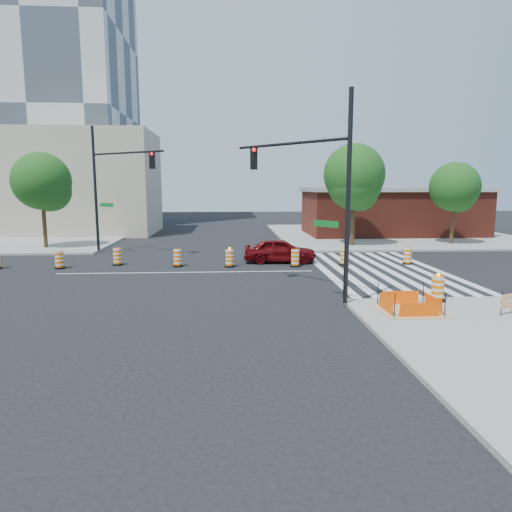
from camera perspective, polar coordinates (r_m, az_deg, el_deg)
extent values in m
plane|color=black|center=(25.48, -8.77, -2.04)|extent=(120.00, 120.00, 0.00)
cube|color=gray|center=(45.93, 16.42, 2.58)|extent=(22.00, 22.00, 0.15)
cube|color=gray|center=(47.73, -28.77, 2.08)|extent=(22.00, 22.00, 0.15)
cube|color=silver|center=(25.95, 8.66, -1.83)|extent=(0.45, 13.50, 0.01)
cube|color=silver|center=(26.16, 10.59, -1.79)|extent=(0.45, 13.50, 0.01)
cube|color=silver|center=(26.39, 12.48, -1.76)|extent=(0.45, 13.50, 0.01)
cube|color=silver|center=(26.65, 14.34, -1.72)|extent=(0.45, 13.50, 0.01)
cube|color=silver|center=(26.94, 16.17, -1.69)|extent=(0.45, 13.50, 0.01)
cube|color=silver|center=(27.26, 17.95, -1.65)|extent=(0.45, 13.50, 0.01)
cube|color=silver|center=(27.60, 19.69, -1.61)|extent=(0.45, 13.50, 0.01)
cube|color=silver|center=(27.96, 21.38, -1.57)|extent=(0.45, 13.50, 0.01)
cube|color=silver|center=(25.48, -8.77, -2.03)|extent=(14.00, 0.12, 0.01)
cube|color=tan|center=(17.85, 18.60, -6.48)|extent=(2.20, 2.20, 0.05)
cube|color=#FF5305|center=(16.99, 19.78, -6.43)|extent=(1.44, 0.02, 0.55)
cube|color=#FF5305|center=(18.60, 17.60, -5.03)|extent=(1.44, 0.02, 0.55)
cube|color=#FF5305|center=(17.47, 15.89, -5.83)|extent=(0.02, 1.44, 0.55)
cube|color=#FF5305|center=(18.15, 21.28, -5.56)|extent=(0.02, 1.44, 0.55)
cylinder|color=black|center=(16.61, 16.94, -6.01)|extent=(0.04, 0.04, 0.90)
cylinder|color=black|center=(17.32, 22.56, -5.71)|extent=(0.04, 0.04, 0.90)
cylinder|color=black|center=(18.26, 14.98, -4.60)|extent=(0.04, 0.04, 0.90)
cylinder|color=black|center=(18.90, 20.18, -4.40)|extent=(0.04, 0.04, 0.90)
cube|color=beige|center=(66.96, -29.08, 23.10)|extent=(28.00, 18.00, 45.00)
cube|color=maroon|center=(45.77, 16.53, 5.10)|extent=(16.00, 8.00, 4.20)
cube|color=gray|center=(45.70, 16.66, 7.98)|extent=(16.50, 8.50, 0.40)
cube|color=tan|center=(49.07, -20.78, 8.51)|extent=(14.00, 10.00, 10.00)
imported|color=#5D080B|center=(28.39, 2.98, 0.71)|extent=(4.57, 2.07, 1.52)
cylinder|color=black|center=(17.88, 11.44, 7.03)|extent=(0.18, 0.18, 8.18)
cylinder|color=black|center=(19.86, 4.13, 13.83)|extent=(4.07, 4.75, 0.12)
cube|color=black|center=(21.31, -0.28, 12.13)|extent=(0.33, 0.29, 1.02)
sphere|color=#FF0C0C|center=(21.16, -0.25, 13.12)|extent=(0.18, 0.18, 0.18)
cube|color=#0C591E|center=(18.54, 8.74, 3.99)|extent=(0.83, 0.96, 0.26)
cylinder|color=black|center=(34.50, -19.44, 7.89)|extent=(0.20, 0.20, 8.71)
cylinder|color=black|center=(32.11, -15.88, 12.30)|extent=(5.43, 3.84, 0.13)
cube|color=black|center=(30.46, -12.85, 11.60)|extent=(0.35, 0.30, 1.09)
sphere|color=#FF0C0C|center=(30.30, -12.93, 12.34)|extent=(0.20, 0.20, 0.20)
cube|color=#0C591E|center=(33.69, -18.17, 6.09)|extent=(1.10, 0.78, 0.27)
cylinder|color=black|center=(19.72, 21.67, -5.14)|extent=(0.59, 0.59, 0.10)
cylinder|color=#FF6D05|center=(19.61, 21.75, -3.74)|extent=(0.47, 0.47, 0.94)
sphere|color=#FF990C|center=(19.51, 21.84, -2.18)|extent=(0.16, 0.16, 0.16)
cube|color=#FF6D05|center=(18.68, 28.95, -4.57)|extent=(0.70, 0.36, 0.25)
cube|color=#FF6D05|center=(18.74, 28.89, -5.42)|extent=(0.70, 0.36, 0.20)
cylinder|color=black|center=(18.44, 28.34, -5.26)|extent=(0.04, 0.04, 0.89)
cylinder|color=#382314|center=(37.63, -24.96, 4.18)|extent=(0.29, 0.29, 4.51)
sphere|color=#1C4D16|center=(37.55, -25.23, 8.46)|extent=(4.23, 4.23, 4.23)
sphere|color=#1C4D16|center=(37.65, -24.36, 7.44)|extent=(3.10, 3.10, 3.10)
sphere|color=#1C4D16|center=(37.52, -25.82, 7.78)|extent=(2.82, 2.82, 2.82)
cylinder|color=#382314|center=(36.38, 12.01, 5.04)|extent=(0.36, 0.36, 4.99)
sphere|color=#1C4D16|center=(36.32, 12.17, 9.96)|extent=(4.68, 4.68, 4.68)
sphere|color=#1C4D16|center=(36.79, 12.84, 8.70)|extent=(3.43, 3.43, 3.43)
sphere|color=#1C4D16|center=(35.98, 11.55, 9.24)|extent=(3.12, 3.12, 3.12)
cylinder|color=#382314|center=(36.32, 12.00, 4.56)|extent=(0.31, 0.31, 4.38)
sphere|color=#1C4D16|center=(36.23, 12.14, 8.88)|extent=(4.11, 4.11, 4.11)
sphere|color=#1C4D16|center=(36.64, 12.72, 7.79)|extent=(3.01, 3.01, 3.01)
sphere|color=#1C4D16|center=(35.94, 11.60, 8.24)|extent=(2.74, 2.74, 2.74)
cylinder|color=#382314|center=(39.75, 23.35, 4.21)|extent=(0.30, 0.30, 4.14)
sphere|color=#1C4D16|center=(39.66, 23.58, 7.93)|extent=(3.88, 3.88, 3.88)
sphere|color=#1C4D16|center=(40.12, 23.94, 6.98)|extent=(2.85, 2.85, 2.85)
sphere|color=#1C4D16|center=(39.33, 23.18, 7.39)|extent=(2.59, 2.59, 2.59)
cylinder|color=black|center=(28.66, -23.30, -1.36)|extent=(0.60, 0.60, 0.10)
cylinder|color=#FF6D05|center=(28.59, -23.36, -0.37)|extent=(0.48, 0.48, 0.95)
cylinder|color=black|center=(28.68, -16.90, -1.01)|extent=(0.60, 0.60, 0.10)
cylinder|color=#FF6D05|center=(28.60, -16.94, -0.02)|extent=(0.48, 0.48, 0.95)
cylinder|color=black|center=(27.37, -9.74, -1.21)|extent=(0.60, 0.60, 0.10)
cylinder|color=#FF6D05|center=(27.29, -9.77, -0.18)|extent=(0.48, 0.48, 0.95)
cylinder|color=black|center=(26.93, -3.31, -1.26)|extent=(0.60, 0.60, 0.10)
cylinder|color=#FF6D05|center=(26.84, -3.32, -0.21)|extent=(0.48, 0.48, 0.95)
sphere|color=#FF990C|center=(26.76, -3.33, 0.95)|extent=(0.16, 0.16, 0.16)
cylinder|color=black|center=(27.06, 4.91, -1.23)|extent=(0.60, 0.60, 0.10)
cylinder|color=#FF6D05|center=(26.98, 4.92, -0.18)|extent=(0.48, 0.48, 0.95)
cylinder|color=black|center=(27.95, 10.94, -1.04)|extent=(0.60, 0.60, 0.10)
cylinder|color=#FF6D05|center=(27.88, 10.97, -0.02)|extent=(0.48, 0.48, 0.95)
cylinder|color=black|center=(29.24, 18.39, -0.90)|extent=(0.60, 0.60, 0.10)
cylinder|color=#FF6D05|center=(29.16, 18.44, 0.07)|extent=(0.48, 0.48, 0.95)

